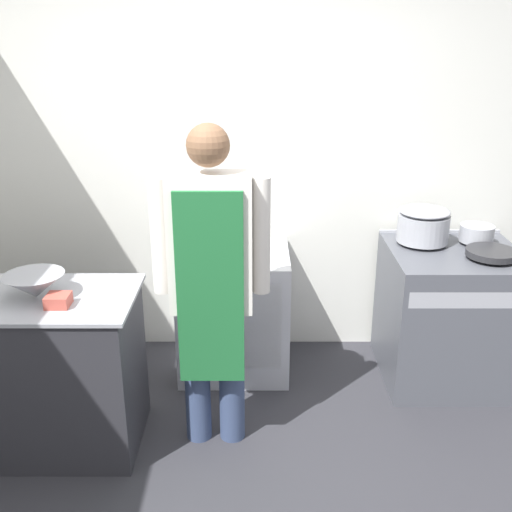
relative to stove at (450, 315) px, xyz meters
The scene contains 10 objects.
wall_back 1.71m from the stove, 161.25° to the left, with size 8.00×0.05×2.70m.
prep_counter 2.59m from the stove, 164.42° to the right, with size 1.27×0.63×0.88m.
stove is the anchor object (origin of this frame).
fridge_unit 1.39m from the stove, behind, with size 0.71×0.63×0.82m.
person_cook 1.71m from the stove, 155.59° to the right, with size 0.60×0.24×1.75m.
mixing_bowl 2.52m from the stove, 163.50° to the right, with size 0.31×0.31×0.12m.
plastic_tub 2.41m from the stove, 159.94° to the right, with size 0.11×0.11×0.06m.
stock_pot 0.61m from the stove, 143.22° to the left, with size 0.32×0.32×0.23m.
saute_pan 0.52m from the stove, 39.57° to the right, with size 0.30×0.30×0.04m.
sauce_pot 0.55m from the stove, 40.06° to the left, with size 0.21×0.21×0.11m.
Camera 1 is at (0.12, -2.22, 2.14)m, focal length 42.00 mm.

